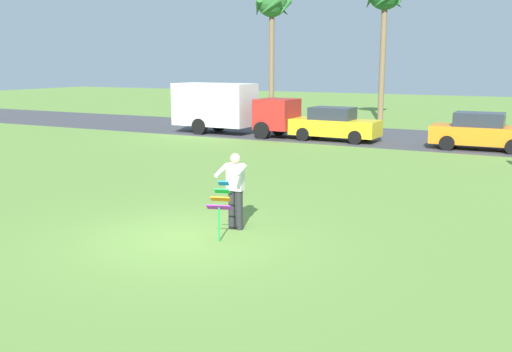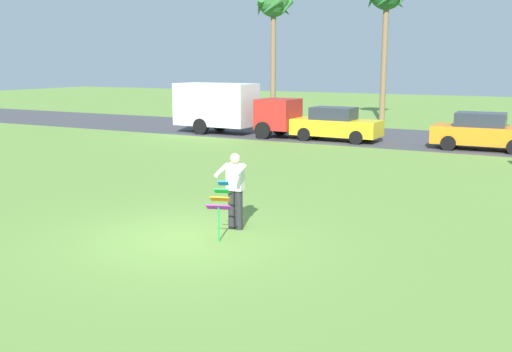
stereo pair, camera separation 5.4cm
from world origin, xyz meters
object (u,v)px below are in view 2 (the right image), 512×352
Objects in this scene: parked_truck_red_cab at (229,107)px; palm_tree_left_near at (273,7)px; parked_car_yellow at (336,125)px; parked_car_orange at (483,132)px; kite_held at (220,201)px; person_kite_flyer at (235,188)px.

palm_tree_left_near is at bearing 103.49° from parked_truck_red_cab.
palm_tree_left_near is (-8.35, 10.32, 6.58)m from parked_car_yellow.
kite_held is at bearing -101.30° from parked_car_orange.
parked_car_yellow is (-3.28, 15.55, -0.18)m from person_kite_flyer.
person_kite_flyer is at bearing 96.65° from kite_held.
parked_truck_red_cab is 5.91m from parked_car_yellow.
person_kite_flyer is 0.41× the size of parked_car_orange.
kite_held is 0.29× the size of parked_car_orange.
parked_truck_red_cab is at bearing -179.98° from parked_car_yellow.
palm_tree_left_near reaches higher than kite_held.
palm_tree_left_near reaches higher than parked_truck_red_cab.
person_kite_flyer reaches higher than kite_held.
parked_car_orange is 0.48× the size of palm_tree_left_near.
palm_tree_left_near is at bearing 114.20° from person_kite_flyer.
kite_held is 16.68m from parked_car_yellow.
parked_truck_red_cab reaches higher than person_kite_flyer.
palm_tree_left_near is (-11.72, 26.66, 6.53)m from kite_held.
person_kite_flyer reaches higher than parked_car_yellow.
kite_held is at bearing -60.51° from parked_truck_red_cab.
person_kite_flyer is 18.04m from parked_truck_red_cab.
parked_truck_red_cab is 0.77× the size of palm_tree_left_near.
kite_held is at bearing -66.28° from palm_tree_left_near.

